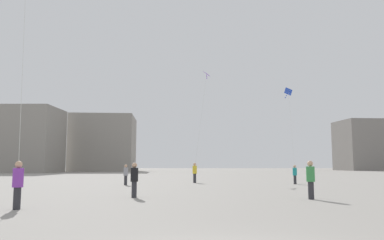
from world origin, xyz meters
The scene contains 11 objects.
person_in_purple centered at (-6.97, 7.79, 0.97)m, with size 0.39×0.39×1.78m.
person_in_green centered at (5.26, 11.43, 1.00)m, with size 0.40×0.40×1.82m.
person_in_grey centered at (-5.24, 24.15, 0.89)m, with size 0.35×0.35×1.63m.
person_in_black centered at (-3.24, 12.66, 0.95)m, with size 0.38×0.38×1.73m.
person_in_teal centered at (8.66, 25.07, 0.87)m, with size 0.34×0.34×1.58m.
person_in_yellow centered at (0.40, 27.55, 0.97)m, with size 0.39×0.39×1.77m.
kite_cobalt_delta centered at (9.69, 29.68, 8.54)m, with size 1.43×5.30×7.75m.
kite_violet_delta centered at (2.08, 35.51, 11.65)m, with size 2.31×8.93×10.90m.
building_left_hall centered at (-37.00, 71.15, 6.47)m, with size 23.45×12.35×12.93m.
building_centre_hall centered at (-19.00, 85.96, 6.52)m, with size 14.74×15.77×13.05m.
building_right_hall centered at (53.00, 92.95, 6.57)m, with size 23.01×12.63×13.13m.
Camera 1 is at (-1.01, -6.71, 1.66)m, focal length 35.73 mm.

